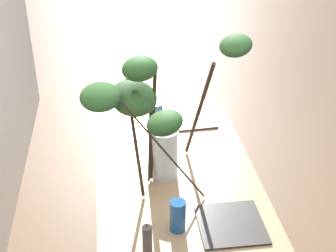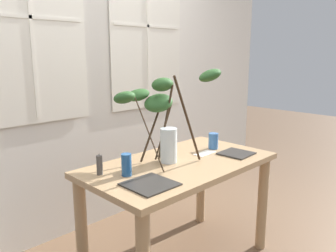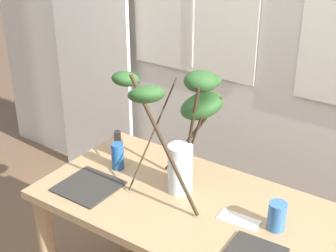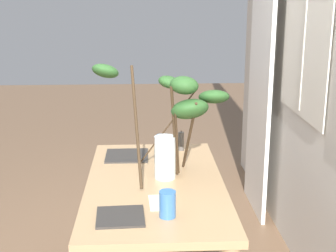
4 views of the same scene
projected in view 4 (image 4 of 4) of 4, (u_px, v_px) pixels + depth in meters
curtain_sheer_side at (261, 59)px, 3.80m from camera, size 0.65×0.03×2.50m
dining_table at (155, 206)px, 2.66m from camera, size 1.33×0.73×0.77m
vase_with_branches at (176, 113)px, 2.60m from camera, size 0.59×0.75×0.66m
drinking_glass_blue_left at (162, 146)px, 3.01m from camera, size 0.06×0.06×0.14m
drinking_glass_blue_right at (168, 204)px, 2.20m from camera, size 0.08×0.08×0.12m
plate_square_left at (127, 156)px, 3.02m from camera, size 0.26×0.26×0.01m
plate_square_right at (120, 217)px, 2.21m from camera, size 0.22×0.22×0.01m
napkin_folded at (158, 203)px, 2.36m from camera, size 0.18×0.09×0.00m
pillar_candle at (181, 141)px, 3.12m from camera, size 0.04×0.04×0.13m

